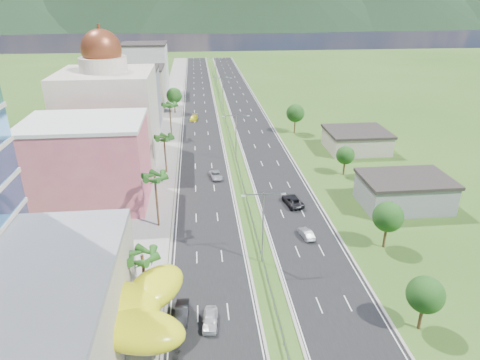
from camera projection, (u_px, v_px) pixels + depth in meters
name	position (u px, v px, depth m)	size (l,w,h in m)	color
ground	(274.00, 308.00, 52.39)	(500.00, 500.00, 0.00)	#2D5119
road_left	(200.00, 116.00, 133.65)	(11.00, 260.00, 0.04)	black
road_right	(248.00, 115.00, 135.04)	(11.00, 260.00, 0.04)	black
sidewalk_left	(170.00, 117.00, 132.75)	(7.00, 260.00, 0.12)	gray
median_guardrail	(229.00, 131.00, 117.70)	(0.10, 216.06, 0.76)	gray
streetlight_median_b	(263.00, 221.00, 58.78)	(6.04, 0.25, 11.00)	gray
streetlight_median_c	(236.00, 133.00, 95.21)	(6.04, 0.25, 11.00)	gray
streetlight_median_d	(223.00, 91.00, 136.19)	(6.04, 0.25, 11.00)	gray
streetlight_median_e	(216.00, 68.00, 177.17)	(6.04, 0.25, 11.00)	gray
lime_canopy	(94.00, 310.00, 44.88)	(18.00, 15.00, 7.40)	#D1D214
pink_shophouse	(89.00, 164.00, 75.91)	(20.00, 15.00, 15.00)	#CD546A
domed_building	(109.00, 111.00, 95.31)	(20.00, 20.00, 28.70)	beige
midrise_grey	(130.00, 100.00, 119.52)	(16.00, 15.00, 16.00)	gray
midrise_beige	(139.00, 89.00, 140.15)	(16.00, 15.00, 13.00)	#AA9F8C
midrise_white	(146.00, 70.00, 160.09)	(16.00, 15.00, 18.00)	silver
shed_near	(404.00, 193.00, 76.76)	(15.00, 10.00, 5.00)	gray
shed_far	(356.00, 141.00, 104.38)	(14.00, 12.00, 4.40)	#AA9F8C
palm_tree_b	(142.00, 258.00, 49.93)	(3.60, 3.60, 8.10)	#47301C
palm_tree_c	(155.00, 179.00, 67.57)	(3.60, 3.60, 9.60)	#47301C
palm_tree_d	(164.00, 139.00, 88.90)	(3.60, 3.60, 8.60)	#47301C
palm_tree_e	(170.00, 106.00, 111.35)	(3.60, 3.60, 9.40)	#47301C
leafy_tree_lfar	(174.00, 96.00, 135.22)	(4.90, 4.90, 8.05)	#47301C
leafy_tree_ra	(425.00, 295.00, 47.41)	(4.20, 4.20, 6.90)	#47301C
leafy_tree_rb	(388.00, 217.00, 63.00)	(4.55, 4.55, 7.47)	#47301C
leafy_tree_rc	(345.00, 155.00, 89.10)	(3.85, 3.85, 6.33)	#47301C
leafy_tree_rd	(295.00, 113.00, 115.57)	(4.90, 4.90, 8.05)	#47301C
mountain_ridge	(257.00, 28.00, 467.76)	(860.00, 140.00, 90.00)	black
car_white_near_left	(210.00, 319.00, 49.55)	(1.71, 4.26, 1.45)	silver
car_dark_left	(182.00, 313.00, 50.60)	(1.55, 4.45, 1.47)	black
car_silver_mid_left	(216.00, 175.00, 88.75)	(2.20, 4.78, 1.33)	#9A9CA1
car_yellow_far_left	(194.00, 118.00, 129.16)	(2.00, 4.92, 1.43)	yellow
car_silver_right	(306.00, 233.00, 67.35)	(1.40, 4.01, 1.32)	#96999D
car_dark_far_right	(293.00, 201.00, 77.66)	(2.68, 5.81, 1.61)	black
motorcycle	(179.00, 351.00, 45.29)	(0.61, 2.01, 1.29)	black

